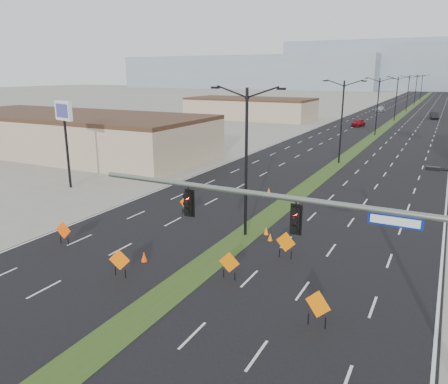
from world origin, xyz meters
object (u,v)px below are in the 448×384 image
at_px(cone_3, 269,191).
at_px(car_mid, 434,116).
at_px(construction_sign_5, 318,305).
at_px(streetlight_4, 408,92).
at_px(car_far, 380,109).
at_px(construction_sign_4, 286,243).
at_px(construction_sign_2, 186,204).
at_px(signal_mast, 341,238).
at_px(streetlight_2, 378,105).
at_px(streetlight_0, 246,158).
at_px(streetlight_3, 396,97).
at_px(cone_2, 270,237).
at_px(streetlight_5, 416,89).
at_px(car_left, 358,123).
at_px(streetlight_6, 421,87).
at_px(cone_1, 266,231).
at_px(construction_sign_3, 229,263).
at_px(construction_sign_0, 63,231).
at_px(cone_0, 144,257).
at_px(construction_sign_1, 120,261).
at_px(streetlight_1, 342,119).
at_px(pole_sign_west, 64,118).

bearing_deg(cone_3, car_mid, 82.60).
height_order(car_mid, construction_sign_5, construction_sign_5).
height_order(streetlight_4, car_far, streetlight_4).
height_order(streetlight_4, construction_sign_5, streetlight_4).
distance_m(car_far, construction_sign_4, 111.72).
distance_m(construction_sign_2, construction_sign_4, 10.72).
bearing_deg(signal_mast, streetlight_2, 97.39).
distance_m(streetlight_2, streetlight_4, 56.00).
relative_size(streetlight_0, streetlight_3, 1.00).
distance_m(car_mid, construction_sign_2, 91.94).
bearing_deg(construction_sign_4, cone_2, 136.85).
relative_size(streetlight_5, cone_2, 18.04).
bearing_deg(car_left, streetlight_6, 93.96).
height_order(streetlight_5, cone_2, streetlight_5).
relative_size(signal_mast, cone_1, 27.89).
distance_m(signal_mast, construction_sign_3, 8.39).
bearing_deg(cone_3, streetlight_3, 88.03).
bearing_deg(construction_sign_0, construction_sign_4, 13.49).
relative_size(streetlight_4, construction_sign_2, 6.30).
distance_m(construction_sign_3, construction_sign_5, 6.02).
xyz_separation_m(streetlight_0, cone_0, (-3.53, -6.77, -5.10)).
bearing_deg(streetlight_4, construction_sign_2, -93.12).
relative_size(streetlight_2, cone_0, 15.91).
xyz_separation_m(construction_sign_3, cone_3, (-4.52, 17.29, -0.64)).
height_order(car_left, cone_0, car_left).
xyz_separation_m(car_left, cone_0, (1.76, -75.38, -0.48)).
bearing_deg(cone_0, construction_sign_5, -10.62).
bearing_deg(car_mid, cone_1, -100.99).
xyz_separation_m(car_mid, construction_sign_4, (-4.31, -95.19, 0.20)).
bearing_deg(streetlight_4, construction_sign_0, -94.74).
bearing_deg(construction_sign_2, cone_0, -64.90).
xyz_separation_m(streetlight_0, streetlight_4, (0.00, 112.00, 0.00)).
height_order(streetlight_5, construction_sign_1, streetlight_5).
bearing_deg(streetlight_5, streetlight_1, -90.00).
xyz_separation_m(construction_sign_1, cone_3, (0.94, 19.81, -0.67)).
xyz_separation_m(car_mid, cone_3, (-10.63, -81.91, -0.52)).
bearing_deg(streetlight_3, streetlight_4, 90.00).
xyz_separation_m(construction_sign_1, construction_sign_4, (7.26, 6.54, 0.06)).
bearing_deg(construction_sign_3, pole_sign_west, 149.50).
bearing_deg(construction_sign_0, cone_1, 29.93).
height_order(streetlight_2, cone_1, streetlight_2).
distance_m(car_left, pole_sign_west, 66.64).
bearing_deg(cone_1, construction_sign_3, -84.19).
relative_size(construction_sign_2, cone_2, 2.87).
bearing_deg(streetlight_6, construction_sign_2, -92.07).
xyz_separation_m(streetlight_0, streetlight_2, (0.00, 56.00, 0.00)).
bearing_deg(construction_sign_3, streetlight_0, 101.50).
bearing_deg(cone_2, construction_sign_0, -150.13).
bearing_deg(streetlight_3, streetlight_1, -90.00).
distance_m(streetlight_3, car_mid, 12.78).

